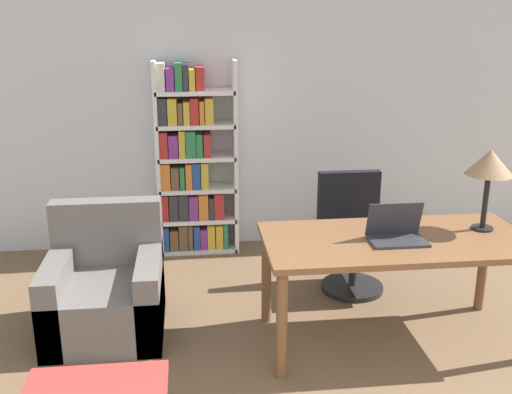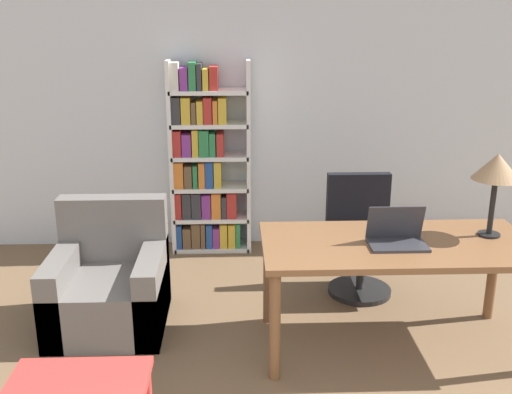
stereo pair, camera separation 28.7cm
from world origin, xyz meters
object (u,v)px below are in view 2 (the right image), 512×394
object	(u,v)px
desk	(397,255)
laptop	(397,236)
office_chair	(360,240)
table_lamp	(497,169)
armchair	(110,287)
bookshelf	(205,165)

from	to	relation	value
desk	laptop	bearing A→B (deg)	-119.78
office_chair	desk	bearing A→B (deg)	-86.50
table_lamp	armchair	world-z (taller)	table_lamp
desk	office_chair	distance (m)	0.89
desk	table_lamp	xyz separation A→B (m)	(0.63, 0.10, 0.54)
office_chair	armchair	size ratio (longest dim) A/B	1.07
table_lamp	bookshelf	distance (m)	2.60
office_chair	bookshelf	distance (m)	1.60
desk	armchair	distance (m)	2.01
laptop	bookshelf	world-z (taller)	bookshelf
armchair	bookshelf	xyz separation A→B (m)	(0.63, 1.40, 0.53)
laptop	bookshelf	distance (m)	2.23
laptop	table_lamp	size ratio (longest dim) A/B	0.65
desk	armchair	world-z (taller)	armchair
laptop	armchair	world-z (taller)	laptop
laptop	table_lamp	xyz separation A→B (m)	(0.65, 0.14, 0.40)
office_chair	armchair	world-z (taller)	office_chair
table_lamp	office_chair	xyz separation A→B (m)	(-0.68, 0.76, -0.77)
office_chair	bookshelf	xyz separation A→B (m)	(-1.26, 0.91, 0.39)
bookshelf	desk	bearing A→B (deg)	-53.48
bookshelf	table_lamp	bearing A→B (deg)	-40.82
laptop	bookshelf	xyz separation A→B (m)	(-1.29, 1.81, 0.01)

